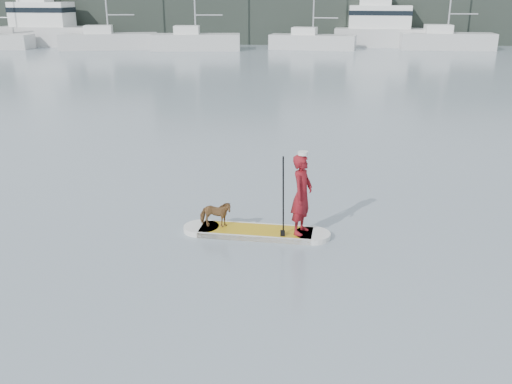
{
  "coord_description": "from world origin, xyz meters",
  "views": [
    {
      "loc": [
        -2.29,
        -10.88,
        5.07
      ],
      "look_at": [
        -2.91,
        0.76,
        1.0
      ],
      "focal_mm": 40.0,
      "sensor_mm": 36.0,
      "label": 1
    }
  ],
  "objects_px": {
    "sailboat_b": "(108,39)",
    "sailboat_d": "(312,40)",
    "paddler": "(302,194)",
    "paddleboard": "(256,232)",
    "sailboat_e": "(446,40)",
    "motor_yacht_b": "(48,26)",
    "sailboat_c": "(195,41)",
    "motor_yacht_a": "(386,28)",
    "dog": "(215,214)"
  },
  "relations": [
    {
      "from": "sailboat_b",
      "to": "motor_yacht_a",
      "type": "height_order",
      "value": "sailboat_b"
    },
    {
      "from": "sailboat_d",
      "to": "motor_yacht_b",
      "type": "xyz_separation_m",
      "value": [
        -26.43,
        2.36,
        1.12
      ]
    },
    {
      "from": "paddler",
      "to": "sailboat_b",
      "type": "relative_size",
      "value": 0.13
    },
    {
      "from": "paddleboard",
      "to": "dog",
      "type": "bearing_deg",
      "value": 180.0
    },
    {
      "from": "motor_yacht_a",
      "to": "motor_yacht_b",
      "type": "distance_m",
      "value": 33.86
    },
    {
      "from": "dog",
      "to": "sailboat_e",
      "type": "height_order",
      "value": "sailboat_e"
    },
    {
      "from": "sailboat_e",
      "to": "motor_yacht_b",
      "type": "height_order",
      "value": "sailboat_e"
    },
    {
      "from": "sailboat_d",
      "to": "sailboat_e",
      "type": "relative_size",
      "value": 0.95
    },
    {
      "from": "dog",
      "to": "motor_yacht_b",
      "type": "relative_size",
      "value": 0.07
    },
    {
      "from": "sailboat_c",
      "to": "motor_yacht_a",
      "type": "height_order",
      "value": "sailboat_c"
    },
    {
      "from": "dog",
      "to": "sailboat_e",
      "type": "xyz_separation_m",
      "value": [
        16.61,
        45.01,
        0.47
      ]
    },
    {
      "from": "paddler",
      "to": "sailboat_b",
      "type": "height_order",
      "value": "sailboat_b"
    },
    {
      "from": "sailboat_c",
      "to": "sailboat_d",
      "type": "xyz_separation_m",
      "value": [
        10.99,
        1.38,
        -0.02
      ]
    },
    {
      "from": "motor_yacht_a",
      "to": "motor_yacht_b",
      "type": "relative_size",
      "value": 1.02
    },
    {
      "from": "sailboat_b",
      "to": "sailboat_d",
      "type": "xyz_separation_m",
      "value": [
        19.44,
        0.92,
        -0.08
      ]
    },
    {
      "from": "paddleboard",
      "to": "motor_yacht_a",
      "type": "distance_m",
      "value": 48.97
    },
    {
      "from": "sailboat_e",
      "to": "motor_yacht_a",
      "type": "distance_m",
      "value": 6.03
    },
    {
      "from": "paddleboard",
      "to": "paddler",
      "type": "distance_m",
      "value": 1.37
    },
    {
      "from": "paddleboard",
      "to": "motor_yacht_b",
      "type": "bearing_deg",
      "value": 122.81
    },
    {
      "from": "dog",
      "to": "motor_yacht_a",
      "type": "relative_size",
      "value": 0.06
    },
    {
      "from": "sailboat_e",
      "to": "motor_yacht_b",
      "type": "relative_size",
      "value": 1.14
    },
    {
      "from": "paddler",
      "to": "sailboat_c",
      "type": "height_order",
      "value": "sailboat_c"
    },
    {
      "from": "paddleboard",
      "to": "sailboat_e",
      "type": "distance_m",
      "value": 47.77
    },
    {
      "from": "paddler",
      "to": "sailboat_b",
      "type": "bearing_deg",
      "value": 43.83
    },
    {
      "from": "paddleboard",
      "to": "sailboat_b",
      "type": "relative_size",
      "value": 0.24
    },
    {
      "from": "dog",
      "to": "sailboat_b",
      "type": "height_order",
      "value": "sailboat_b"
    },
    {
      "from": "sailboat_b",
      "to": "sailboat_d",
      "type": "distance_m",
      "value": 19.46
    },
    {
      "from": "paddleboard",
      "to": "motor_yacht_a",
      "type": "relative_size",
      "value": 0.29
    },
    {
      "from": "paddleboard",
      "to": "dog",
      "type": "height_order",
      "value": "dog"
    },
    {
      "from": "dog",
      "to": "motor_yacht_b",
      "type": "bearing_deg",
      "value": 27.99
    },
    {
      "from": "paddleboard",
      "to": "sailboat_c",
      "type": "distance_m",
      "value": 43.9
    },
    {
      "from": "motor_yacht_b",
      "to": "dog",
      "type": "bearing_deg",
      "value": -57.6
    },
    {
      "from": "motor_yacht_b",
      "to": "sailboat_d",
      "type": "bearing_deg",
      "value": 1.57
    },
    {
      "from": "sailboat_b",
      "to": "motor_yacht_b",
      "type": "relative_size",
      "value": 1.22
    },
    {
      "from": "paddleboard",
      "to": "sailboat_d",
      "type": "relative_size",
      "value": 0.28
    },
    {
      "from": "dog",
      "to": "sailboat_c",
      "type": "bearing_deg",
      "value": 11.64
    },
    {
      "from": "paddleboard",
      "to": "motor_yacht_b",
      "type": "xyz_separation_m",
      "value": [
        -23.45,
        46.9,
        1.91
      ]
    },
    {
      "from": "paddler",
      "to": "motor_yacht_b",
      "type": "height_order",
      "value": "motor_yacht_b"
    },
    {
      "from": "paddleboard",
      "to": "sailboat_c",
      "type": "height_order",
      "value": "sailboat_c"
    },
    {
      "from": "motor_yacht_a",
      "to": "motor_yacht_b",
      "type": "bearing_deg",
      "value": -169.63
    },
    {
      "from": "dog",
      "to": "sailboat_b",
      "type": "distance_m",
      "value": 46.22
    },
    {
      "from": "sailboat_e",
      "to": "motor_yacht_a",
      "type": "relative_size",
      "value": 1.12
    },
    {
      "from": "paddler",
      "to": "sailboat_e",
      "type": "bearing_deg",
      "value": 4.07
    },
    {
      "from": "sailboat_b",
      "to": "motor_yacht_b",
      "type": "distance_m",
      "value": 7.8
    },
    {
      "from": "paddleboard",
      "to": "paddler",
      "type": "xyz_separation_m",
      "value": [
        0.99,
        -0.11,
        0.94
      ]
    },
    {
      "from": "sailboat_c",
      "to": "paddleboard",
      "type": "bearing_deg",
      "value": -83.62
    },
    {
      "from": "paddleboard",
      "to": "sailboat_d",
      "type": "height_order",
      "value": "sailboat_d"
    },
    {
      "from": "paddler",
      "to": "sailboat_b",
      "type": "distance_m",
      "value": 47.08
    },
    {
      "from": "dog",
      "to": "motor_yacht_b",
      "type": "distance_m",
      "value": 51.97
    },
    {
      "from": "sailboat_c",
      "to": "sailboat_e",
      "type": "height_order",
      "value": "sailboat_e"
    }
  ]
}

